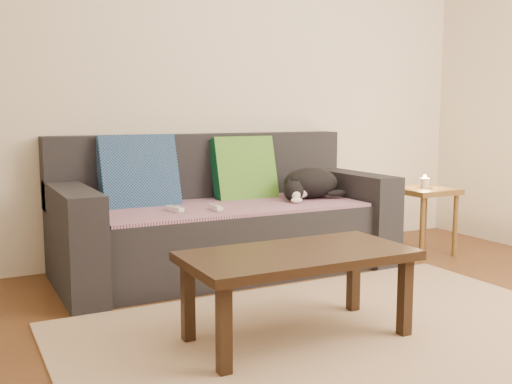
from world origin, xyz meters
The scene contains 13 objects.
ground centered at (0.00, 0.00, 0.00)m, with size 4.50×4.50×0.00m, color brown.
back_wall centered at (0.00, 2.00, 1.30)m, with size 4.50×0.04×2.60m, color beige.
sofa centered at (0.00, 1.57, 0.31)m, with size 2.10×0.94×0.87m.
throw_blanket centered at (0.00, 1.48, 0.43)m, with size 1.66×0.74×0.02m, color #3F294D.
cushion_navy centered at (-0.50, 1.74, 0.63)m, with size 0.48×0.12×0.48m, color #0F2243.
cushion_green centered at (0.24, 1.74, 0.63)m, with size 0.44×0.11×0.44m, color #0A4529.
cat centered at (0.60, 1.48, 0.54)m, with size 0.48×0.35×0.21m.
wii_remote_a centered at (-0.39, 1.38, 0.46)m, with size 0.15×0.04×0.03m, color white.
wii_remote_b centered at (-0.16, 1.32, 0.46)m, with size 0.15×0.04×0.03m, color white.
side_table centered at (1.46, 1.31, 0.40)m, with size 0.38×0.38×0.48m.
candle centered at (1.46, 1.31, 0.52)m, with size 0.06×0.06×0.09m.
rug centered at (0.00, 0.15, 0.01)m, with size 2.50×1.80×0.01m, color tan.
coffee_table centered at (-0.20, 0.31, 0.36)m, with size 1.02×0.51×0.41m.
Camera 1 is at (-1.55, -1.90, 1.02)m, focal length 42.00 mm.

